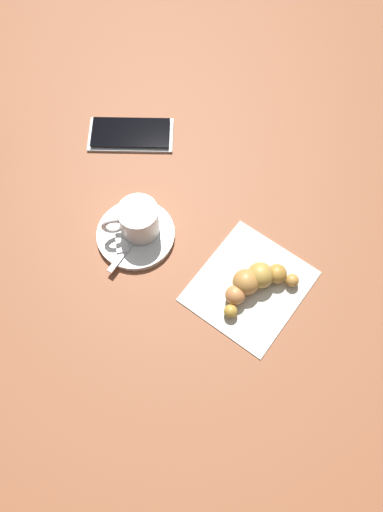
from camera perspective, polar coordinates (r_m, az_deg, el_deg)
ground_plane at (r=0.83m, az=1.24°, el=0.30°), size 1.80×1.80×0.00m
saucer at (r=0.84m, az=-6.09°, el=2.32°), size 0.12×0.12×0.01m
espresso_cup at (r=0.82m, az=-5.94°, el=3.74°), size 0.08×0.07×0.06m
teaspoon at (r=0.84m, az=-5.71°, el=2.64°), size 0.04×0.12×0.01m
sugar_packet at (r=0.84m, az=-7.65°, el=2.33°), size 0.05×0.07×0.01m
napkin at (r=0.81m, az=6.35°, el=-3.25°), size 0.20×0.21×0.00m
croissant at (r=0.79m, az=6.89°, el=-2.81°), size 0.10×0.11×0.04m
cell_phone at (r=0.96m, az=-6.63°, el=13.07°), size 0.17×0.12×0.01m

